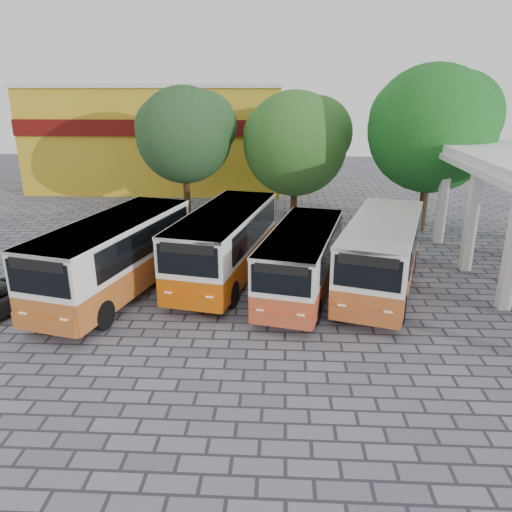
# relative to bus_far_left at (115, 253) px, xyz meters

# --- Properties ---
(ground) EXTENTS (90.00, 90.00, 0.00)m
(ground) POSITION_rel_bus_far_left_xyz_m (7.52, -2.31, -1.83)
(ground) COLOR #585865
(ground) RESTS_ON ground
(shophouse_block) EXTENTS (20.40, 10.40, 8.30)m
(shophouse_block) POSITION_rel_bus_far_left_xyz_m (-3.48, 23.67, 2.34)
(shophouse_block) COLOR gold
(shophouse_block) RESTS_ON ground
(bus_far_left) EXTENTS (4.72, 9.23, 3.16)m
(bus_far_left) POSITION_rel_bus_far_left_xyz_m (0.00, 0.00, 0.00)
(bus_far_left) COLOR #AD561D
(bus_far_left) RESTS_ON ground
(bus_centre_left) EXTENTS (4.28, 9.02, 3.11)m
(bus_centre_left) POSITION_rel_bus_far_left_xyz_m (4.24, 2.03, -0.03)
(bus_centre_left) COLOR #BE4C02
(bus_centre_left) RESTS_ON ground
(bus_centre_right) EXTENTS (3.94, 8.06, 2.76)m
(bus_centre_right) POSITION_rel_bus_far_left_xyz_m (7.55, 0.47, -0.23)
(bus_centre_right) COLOR #BA4721
(bus_centre_right) RESTS_ON ground
(bus_far_right) EXTENTS (4.97, 8.98, 3.05)m
(bus_far_right) POSITION_rel_bus_far_left_xyz_m (10.86, 1.03, -0.06)
(bus_far_right) COLOR #AD501F
(bus_far_right) RESTS_ON ground
(tree_left) EXTENTS (6.30, 6.00, 8.26)m
(tree_left) POSITION_rel_bus_far_left_xyz_m (0.61, 12.93, 3.63)
(tree_left) COLOR #3E2B12
(tree_left) RESTS_ON ground
(tree_middle) EXTENTS (6.84, 6.52, 7.99)m
(tree_middle) POSITION_rel_bus_far_left_xyz_m (7.55, 13.24, 3.12)
(tree_middle) COLOR #462B13
(tree_middle) RESTS_ON ground
(tree_right) EXTENTS (7.49, 7.13, 9.45)m
(tree_right) POSITION_rel_bus_far_left_xyz_m (15.13, 10.62, 4.29)
(tree_right) COLOR #382919
(tree_right) RESTS_ON ground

